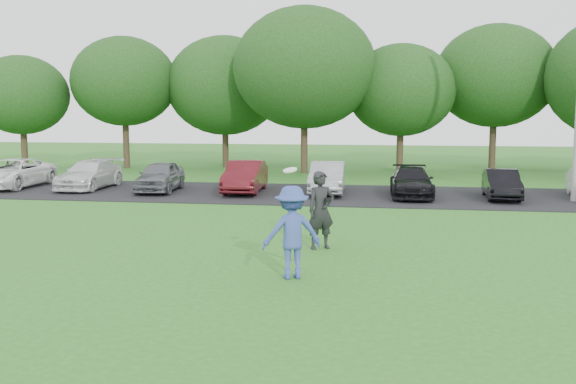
% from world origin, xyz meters
% --- Properties ---
extents(ground, '(100.00, 100.00, 0.00)m').
position_xyz_m(ground, '(0.00, 0.00, 0.00)').
color(ground, '#256A1E').
rests_on(ground, ground).
extents(parking_lot, '(32.00, 6.50, 0.03)m').
position_xyz_m(parking_lot, '(0.00, 13.00, 0.01)').
color(parking_lot, black).
rests_on(parking_lot, ground).
extents(frisbee_player, '(1.35, 1.08, 2.22)m').
position_xyz_m(frisbee_player, '(0.58, 0.30, 0.92)').
color(frisbee_player, '#394DA1').
rests_on(frisbee_player, ground).
extents(camera_bystander, '(0.81, 0.73, 1.86)m').
position_xyz_m(camera_bystander, '(0.86, 3.07, 0.93)').
color(camera_bystander, black).
rests_on(camera_bystander, ground).
extents(parked_cars, '(28.79, 4.52, 1.26)m').
position_xyz_m(parked_cars, '(-1.94, 12.97, 0.62)').
color(parked_cars, white).
rests_on(parked_cars, parking_lot).
extents(tree_row, '(42.39, 9.85, 8.64)m').
position_xyz_m(tree_row, '(1.51, 22.76, 4.91)').
color(tree_row, '#38281C').
rests_on(tree_row, ground).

